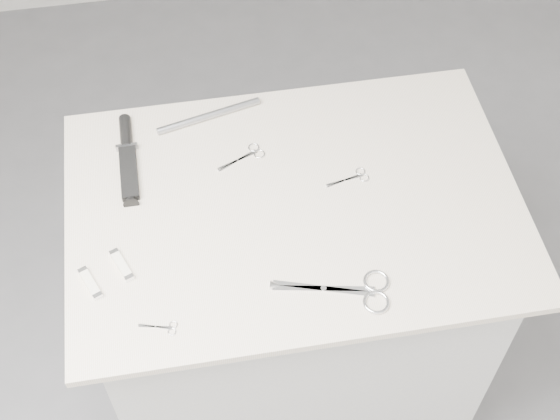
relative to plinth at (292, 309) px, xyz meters
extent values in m
cube|color=slate|center=(0.00, 0.00, -0.46)|extent=(4.00, 4.00, 0.01)
cube|color=beige|center=(0.00, 0.00, 0.00)|extent=(0.90, 0.60, 0.90)
cube|color=beige|center=(0.00, 0.00, 0.46)|extent=(1.00, 0.70, 0.02)
cube|color=silver|center=(0.02, -0.23, 0.47)|extent=(0.21, 0.08, 0.00)
cylinder|color=silver|center=(0.02, -0.23, 0.47)|extent=(0.01, 0.01, 0.01)
torus|color=silver|center=(0.13, -0.23, 0.47)|extent=(0.05, 0.05, 0.01)
torus|color=silver|center=(0.12, -0.28, 0.47)|extent=(0.05, 0.05, 0.01)
cube|color=silver|center=(-0.11, 0.14, 0.47)|extent=(0.10, 0.06, 0.00)
cylinder|color=silver|center=(-0.11, 0.14, 0.47)|extent=(0.01, 0.01, 0.00)
torus|color=silver|center=(-0.07, 0.17, 0.47)|extent=(0.03, 0.03, 0.00)
torus|color=silver|center=(-0.06, 0.15, 0.47)|extent=(0.03, 0.03, 0.00)
cube|color=silver|center=(0.12, 0.04, 0.47)|extent=(0.09, 0.03, 0.00)
cylinder|color=silver|center=(0.12, 0.04, 0.47)|extent=(0.00, 0.00, 0.00)
torus|color=silver|center=(0.16, 0.06, 0.47)|extent=(0.02, 0.02, 0.00)
torus|color=silver|center=(0.17, 0.04, 0.47)|extent=(0.02, 0.02, 0.00)
cube|color=silver|center=(-0.32, -0.26, 0.47)|extent=(0.07, 0.03, 0.00)
cylinder|color=silver|center=(-0.32, -0.26, 0.47)|extent=(0.00, 0.00, 0.00)
torus|color=silver|center=(-0.29, -0.26, 0.47)|extent=(0.02, 0.02, 0.00)
torus|color=silver|center=(-0.29, -0.28, 0.47)|extent=(0.02, 0.02, 0.00)
cube|color=black|center=(-0.35, 0.14, 0.48)|extent=(0.04, 0.15, 0.02)
cube|color=gray|center=(-0.36, 0.22, 0.48)|extent=(0.06, 0.01, 0.02)
cylinder|color=black|center=(-0.36, 0.26, 0.48)|extent=(0.03, 0.09, 0.03)
cube|color=white|center=(-0.38, -0.11, 0.48)|extent=(0.05, 0.08, 0.01)
cube|color=silver|center=(-0.40, -0.07, 0.48)|extent=(0.02, 0.02, 0.01)
cube|color=silver|center=(-0.37, -0.14, 0.48)|extent=(0.02, 0.02, 0.01)
cube|color=white|center=(-0.45, -0.14, 0.48)|extent=(0.05, 0.08, 0.01)
cube|color=silver|center=(-0.46, -0.11, 0.48)|extent=(0.02, 0.02, 0.01)
cube|color=silver|center=(-0.43, -0.17, 0.48)|extent=(0.02, 0.02, 0.01)
cylinder|color=gray|center=(-0.16, 0.29, 0.48)|extent=(0.26, 0.08, 0.02)
camera|label=1|loc=(-0.21, -1.03, 1.83)|focal=50.00mm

